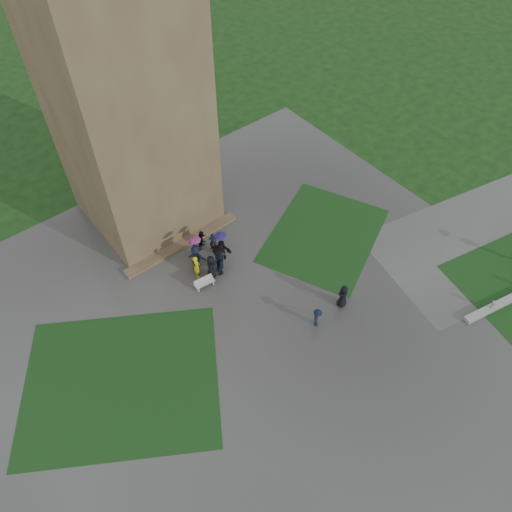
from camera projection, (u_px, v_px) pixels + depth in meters
ground at (279, 348)px, 30.01m from camera, size 120.00×120.00×0.00m
plaza at (258, 326)px, 31.01m from camera, size 34.00×34.00×0.02m
lawn_inset_left at (121, 382)px, 28.57m from camera, size 14.10×13.46×0.01m
lawn_inset_right at (324, 235)px, 35.95m from camera, size 11.12×10.15×0.01m
tower at (127, 107)px, 30.70m from camera, size 8.00×8.00×18.00m
tower_plinth at (182, 244)px, 35.25m from camera, size 9.00×0.80×0.22m
bench at (204, 282)px, 32.69m from camera, size 1.40×0.58×0.79m
visitor_cluster at (211, 254)px, 33.35m from camera, size 3.18×3.87×2.44m
pedestrian_mid at (317, 318)px, 30.52m from camera, size 1.03×0.99×1.46m
pedestrian_near at (343, 296)px, 31.37m from camera, size 0.95×0.71×1.80m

